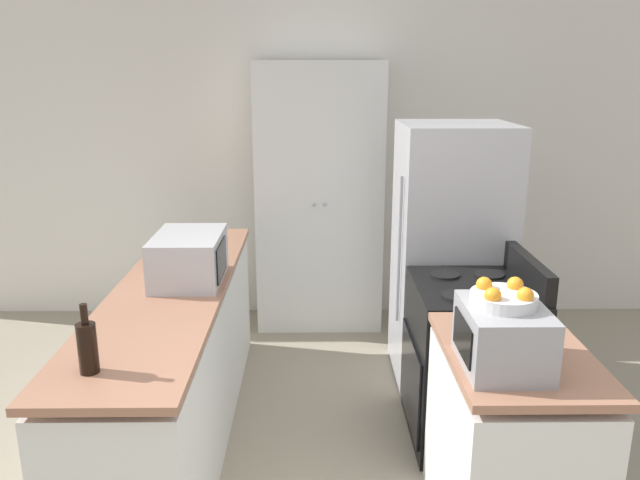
% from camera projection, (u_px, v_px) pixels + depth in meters
% --- Properties ---
extents(wall_back, '(7.00, 0.06, 2.60)m').
position_uv_depth(wall_back, '(318.00, 163.00, 5.18)').
color(wall_back, silver).
rests_on(wall_back, ground_plane).
extents(counter_left, '(0.60, 2.52, 0.91)m').
position_uv_depth(counter_left, '(176.00, 365.00, 3.52)').
color(counter_left, silver).
rests_on(counter_left, ground_plane).
extents(counter_right, '(0.60, 0.87, 0.91)m').
position_uv_depth(counter_right, '(509.00, 449.00, 2.74)').
color(counter_right, silver).
rests_on(counter_right, ground_plane).
extents(pantry_cabinet, '(0.99, 0.49, 2.12)m').
position_uv_depth(pantry_cabinet, '(319.00, 198.00, 4.97)').
color(pantry_cabinet, silver).
rests_on(pantry_cabinet, ground_plane).
extents(stove, '(0.66, 0.72, 1.07)m').
position_uv_depth(stove, '(469.00, 360.00, 3.52)').
color(stove, black).
rests_on(stove, ground_plane).
extents(refrigerator, '(0.73, 0.71, 1.73)m').
position_uv_depth(refrigerator, '(450.00, 255.00, 4.14)').
color(refrigerator, '#B7B7BC').
rests_on(refrigerator, ground_plane).
extents(microwave, '(0.37, 0.52, 0.27)m').
position_uv_depth(microwave, '(189.00, 258.00, 3.45)').
color(microwave, '#B2B2B7').
rests_on(microwave, counter_left).
extents(wine_bottle, '(0.08, 0.08, 0.28)m').
position_uv_depth(wine_bottle, '(87.00, 346.00, 2.41)').
color(wine_bottle, black).
rests_on(wine_bottle, counter_left).
extents(toaster_oven, '(0.32, 0.40, 0.25)m').
position_uv_depth(toaster_oven, '(503.00, 337.00, 2.45)').
color(toaster_oven, '#939399').
rests_on(toaster_oven, counter_right).
extents(fruit_bowl, '(0.26, 0.26, 0.09)m').
position_uv_depth(fruit_bowl, '(504.00, 297.00, 2.43)').
color(fruit_bowl, silver).
rests_on(fruit_bowl, toaster_oven).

